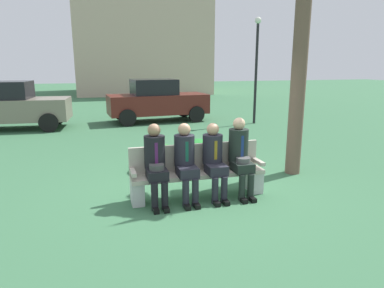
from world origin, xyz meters
TOP-DOWN VIEW (x-y plane):
  - ground_plane at (0.00, 0.00)m, footprint 80.00×80.00m
  - park_bench at (-0.10, -0.19)m, footprint 2.30×0.44m
  - seated_man_leftmost at (-0.84, -0.32)m, footprint 0.34×0.72m
  - seated_man_centerleft at (-0.34, -0.32)m, footprint 0.34×0.72m
  - seated_man_centerright at (0.15, -0.32)m, footprint 0.34×0.72m
  - seated_man_rightmost at (0.63, -0.32)m, footprint 0.34×0.72m
  - shrub_near_bench at (0.50, 1.78)m, footprint 0.90×0.83m
  - shrub_mid_lawn at (-0.46, 1.46)m, footprint 0.92×0.85m
  - parked_car_near at (-4.60, 7.65)m, footprint 4.01×1.96m
  - parked_car_far at (0.68, 8.02)m, footprint 4.01×1.95m
  - street_lamp at (4.24, 6.50)m, footprint 0.24×0.24m
  - building_backdrop at (2.14, 23.68)m, footprint 10.53×8.90m

SIDE VIEW (x-z plane):
  - ground_plane at x=0.00m, z-range 0.00..0.00m
  - shrub_near_bench at x=0.50m, z-range 0.00..0.56m
  - shrub_mid_lawn at x=-0.46m, z-range 0.00..0.58m
  - park_bench at x=-0.10m, z-range -0.01..0.89m
  - seated_man_centerright at x=0.15m, z-range 0.08..1.36m
  - seated_man_centerleft at x=-0.34m, z-range 0.08..1.38m
  - seated_man_leftmost at x=-0.84m, z-range 0.07..1.39m
  - seated_man_rightmost at x=0.63m, z-range 0.07..1.42m
  - parked_car_near at x=-4.60m, z-range 0.00..1.68m
  - parked_car_far at x=0.68m, z-range 0.00..1.68m
  - street_lamp at x=4.24m, z-range 0.42..4.36m
  - building_backdrop at x=2.14m, z-range 0.02..11.27m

